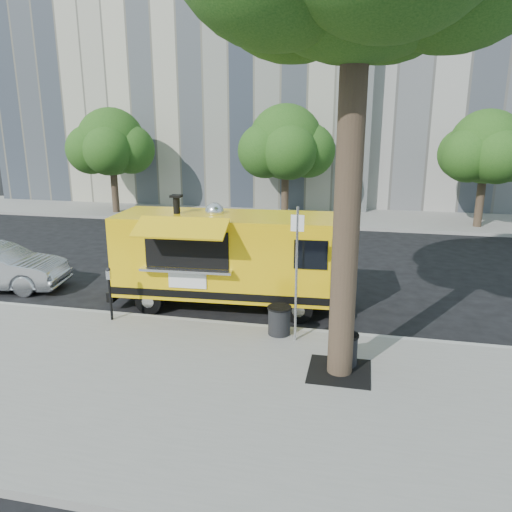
{
  "coord_description": "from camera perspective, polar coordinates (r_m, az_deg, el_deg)",
  "views": [
    {
      "loc": [
        2.9,
        -11.71,
        4.89
      ],
      "look_at": [
        0.32,
        0.0,
        1.6
      ],
      "focal_mm": 35.0,
      "sensor_mm": 36.0,
      "label": 1
    }
  ],
  "objects": [
    {
      "name": "ground",
      "position": [
        13.02,
        -1.39,
        -6.73
      ],
      "size": [
        120.0,
        120.0,
        0.0
      ],
      "primitive_type": "plane",
      "color": "black",
      "rests_on": "ground"
    },
    {
      "name": "far_tree_b",
      "position": [
        24.74,
        3.41,
        12.86
      ],
      "size": [
        3.6,
        3.6,
        5.5
      ],
      "color": "#33261C",
      "rests_on": "far_sidewalk"
    },
    {
      "name": "parking_meter",
      "position": [
        12.55,
        -16.39,
        -3.47
      ],
      "size": [
        0.11,
        0.11,
        1.33
      ],
      "color": "black",
      "rests_on": "sidewalk"
    },
    {
      "name": "building_left",
      "position": [
        36.14,
        -6.05,
        26.6
      ],
      "size": [
        22.0,
        14.0,
        24.0
      ],
      "primitive_type": "cube",
      "color": "#B1AC93",
      "rests_on": "ground"
    },
    {
      "name": "trash_bin_right",
      "position": [
        11.43,
        2.68,
        -7.26
      ],
      "size": [
        0.55,
        0.55,
        0.66
      ],
      "color": "black",
      "rests_on": "sidewalk"
    },
    {
      "name": "sidewalk",
      "position": [
        9.54,
        -7.32,
        -15.11
      ],
      "size": [
        60.0,
        6.0,
        0.15
      ],
      "primitive_type": "cube",
      "color": "gray",
      "rests_on": "ground"
    },
    {
      "name": "curb",
      "position": [
        12.16,
        -2.45,
        -8.01
      ],
      "size": [
        60.0,
        0.14,
        0.16
      ],
      "primitive_type": "cube",
      "color": "#999993",
      "rests_on": "ground"
    },
    {
      "name": "tree_well",
      "position": [
        10.09,
        9.5,
        -12.86
      ],
      "size": [
        1.2,
        1.2,
        0.02
      ],
      "primitive_type": "cube",
      "color": "black",
      "rests_on": "sidewalk"
    },
    {
      "name": "sign_post",
      "position": [
        10.69,
        4.65,
        -1.24
      ],
      "size": [
        0.28,
        0.06,
        3.0
      ],
      "color": "silver",
      "rests_on": "sidewalk"
    },
    {
      "name": "far_sidewalk",
      "position": [
        25.83,
        5.76,
        4.51
      ],
      "size": [
        60.0,
        5.0,
        0.15
      ],
      "primitive_type": "cube",
      "color": "gray",
      "rests_on": "ground"
    },
    {
      "name": "trash_bin_left",
      "position": [
        10.23,
        10.1,
        -10.36
      ],
      "size": [
        0.54,
        0.54,
        0.65
      ],
      "color": "black",
      "rests_on": "sidewalk"
    },
    {
      "name": "food_truck",
      "position": [
        13.15,
        -3.5,
        -0.09
      ],
      "size": [
        6.16,
        3.04,
        2.98
      ],
      "rotation": [
        0.0,
        0.0,
        0.06
      ],
      "color": "yellow",
      "rests_on": "ground"
    },
    {
      "name": "far_tree_c",
      "position": [
        24.67,
        24.83,
        11.23
      ],
      "size": [
        3.24,
        3.24,
        5.21
      ],
      "color": "#33261C",
      "rests_on": "far_sidewalk"
    },
    {
      "name": "far_tree_a",
      "position": [
        27.28,
        -16.21,
        12.4
      ],
      "size": [
        3.42,
        3.42,
        5.36
      ],
      "color": "#33261C",
      "rests_on": "far_sidewalk"
    }
  ]
}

